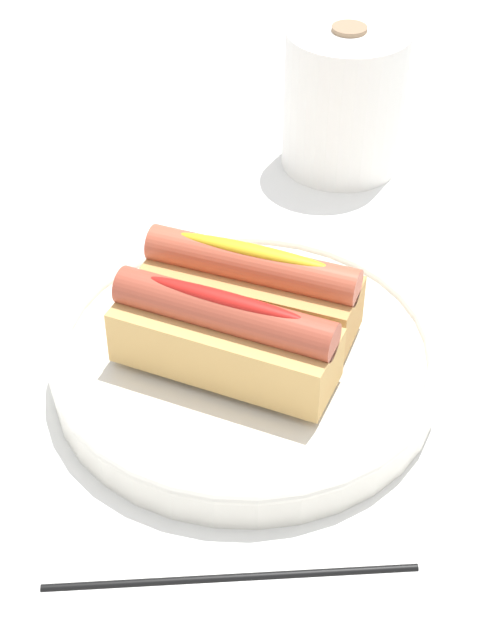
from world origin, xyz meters
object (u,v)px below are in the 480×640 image
paper_towel_roll (344,99)px  chopstick_near (231,576)px  serving_bowl (240,358)px  hotdog_front (225,336)px  hotdog_back (255,288)px

paper_towel_roll → chopstick_near: bearing=-93.6°
serving_bowl → chopstick_near: serving_bowl is taller
hotdog_front → paper_towel_roll: 0.34m
hotdog_back → serving_bowl: bearing=-103.2°
hotdog_front → chopstick_near: bearing=-79.5°
hotdog_front → hotdog_back: bearing=76.8°
serving_bowl → chopstick_near: (0.02, -0.17, -0.02)m
chopstick_near → paper_towel_roll: bearing=74.2°
hotdog_back → paper_towel_roll: (0.04, 0.28, 0.00)m
serving_bowl → hotdog_back: (0.01, 0.03, 0.04)m
hotdog_front → chopstick_near: hotdog_front is taller
hotdog_front → serving_bowl: bearing=76.8°
serving_bowl → chopstick_near: 0.17m
hotdog_front → hotdog_back: size_ratio=1.00×
serving_bowl → hotdog_back: size_ratio=1.74×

